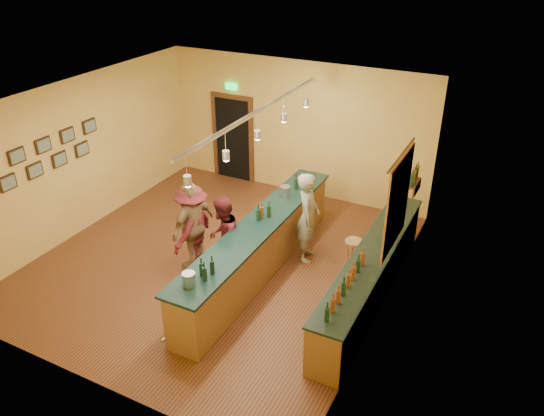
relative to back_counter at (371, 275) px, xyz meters
The scene contains 18 objects.
floor 3.01m from the back_counter, behind, with size 7.00×7.00×0.00m, color #512817.
ceiling 4.03m from the back_counter, behind, with size 6.50×7.00×0.02m, color silver.
wall_back 4.59m from the back_counter, 131.80° to the left, with size 6.50×0.02×3.20m, color gold.
wall_front 4.86m from the back_counter, 128.91° to the right, with size 6.50×0.02×3.20m, color gold.
wall_left 6.32m from the back_counter, behind, with size 0.02×7.00×3.20m, color gold.
wall_right 1.16m from the back_counter, 32.52° to the right, with size 0.02×7.00×3.20m, color gold.
doorway 5.75m from the back_counter, 144.79° to the left, with size 1.15×0.09×2.48m.
tapestry 1.41m from the back_counter, 40.29° to the left, with size 0.03×1.40×1.60m, color maroon.
bottle_shelf 2.10m from the back_counter, 83.32° to the left, with size 0.17×0.55×0.54m.
picture_grid 6.42m from the back_counter, behind, with size 0.06×2.20×0.70m, color #382111, non-canonical shape.
back_counter is the anchor object (origin of this frame).
tasting_bar 2.10m from the back_counter, behind, with size 0.74×5.10×1.38m.
pendant_track 3.26m from the back_counter, behind, with size 0.11×4.60×0.50m.
bartender 1.69m from the back_counter, 155.40° to the left, with size 0.66×0.43×1.81m, color gray.
customer_a 2.71m from the back_counter, 168.56° to the right, with size 0.77×0.60×1.59m, color #59191E.
customer_b 3.33m from the back_counter, behind, with size 1.04×0.43×1.78m, color #997A51.
customer_c 3.36m from the back_counter, behind, with size 1.09×0.62×1.68m, color #59191E.
bar_stool 0.81m from the back_counter, 130.62° to the left, with size 0.34×0.34×0.69m.
Camera 1 is at (4.85, -7.28, 5.80)m, focal length 35.00 mm.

